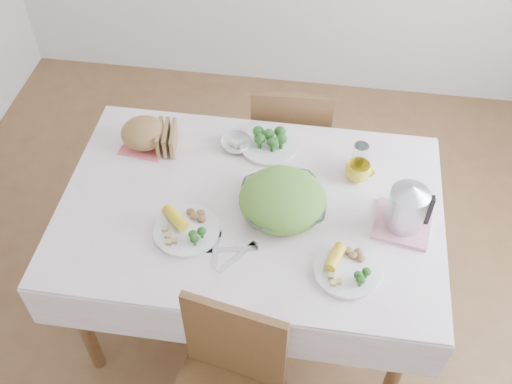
# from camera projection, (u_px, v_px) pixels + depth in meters

# --- Properties ---
(floor) EXTENTS (3.60, 3.60, 0.00)m
(floor) POSITION_uv_depth(u_px,v_px,m) (251.00, 306.00, 2.92)
(floor) COLOR brown
(floor) RESTS_ON ground
(dining_table) EXTENTS (1.40, 0.90, 0.75)m
(dining_table) POSITION_uv_depth(u_px,v_px,m) (251.00, 262.00, 2.64)
(dining_table) COLOR brown
(dining_table) RESTS_ON floor
(tablecloth) EXTENTS (1.50, 1.00, 0.01)m
(tablecloth) POSITION_uv_depth(u_px,v_px,m) (250.00, 206.00, 2.36)
(tablecloth) COLOR white
(tablecloth) RESTS_ON dining_table
(chair_far) EXTENTS (0.41, 0.41, 0.87)m
(chair_far) POSITION_uv_depth(u_px,v_px,m) (291.00, 135.00, 3.06)
(chair_far) COLOR brown
(chair_far) RESTS_ON floor
(salad_bowl) EXTENTS (0.40, 0.40, 0.08)m
(salad_bowl) POSITION_uv_depth(u_px,v_px,m) (283.00, 204.00, 2.31)
(salad_bowl) COLOR white
(salad_bowl) RESTS_ON tablecloth
(dinner_plate_left) EXTENTS (0.34, 0.34, 0.02)m
(dinner_plate_left) POSITION_uv_depth(u_px,v_px,m) (187.00, 231.00, 2.26)
(dinner_plate_left) COLOR white
(dinner_plate_left) RESTS_ON tablecloth
(dinner_plate_right) EXTENTS (0.34, 0.34, 0.02)m
(dinner_plate_right) POSITION_uv_depth(u_px,v_px,m) (347.00, 270.00, 2.14)
(dinner_plate_right) COLOR white
(dinner_plate_right) RESTS_ON tablecloth
(broccoli_plate) EXTENTS (0.33, 0.33, 0.02)m
(broccoli_plate) POSITION_uv_depth(u_px,v_px,m) (268.00, 145.00, 2.57)
(broccoli_plate) COLOR beige
(broccoli_plate) RESTS_ON tablecloth
(napkin) EXTENTS (0.21, 0.21, 0.00)m
(napkin) POSITION_uv_depth(u_px,v_px,m) (146.00, 144.00, 2.59)
(napkin) COLOR #FF686D
(napkin) RESTS_ON tablecloth
(bread_loaf) EXTENTS (0.21, 0.20, 0.12)m
(bread_loaf) POSITION_uv_depth(u_px,v_px,m) (144.00, 134.00, 2.54)
(bread_loaf) COLOR olive
(bread_loaf) RESTS_ON napkin
(fruit_bowl) EXTENTS (0.15, 0.15, 0.04)m
(fruit_bowl) POSITION_uv_depth(u_px,v_px,m) (236.00, 144.00, 2.56)
(fruit_bowl) COLOR white
(fruit_bowl) RESTS_ON tablecloth
(yellow_mug) EXTENTS (0.13, 0.13, 0.08)m
(yellow_mug) POSITION_uv_depth(u_px,v_px,m) (358.00, 171.00, 2.42)
(yellow_mug) COLOR gold
(yellow_mug) RESTS_ON tablecloth
(glass_tumbler) EXTENTS (0.07, 0.07, 0.12)m
(glass_tumbler) POSITION_uv_depth(u_px,v_px,m) (360.00, 155.00, 2.45)
(glass_tumbler) COLOR white
(glass_tumbler) RESTS_ON tablecloth
(pink_tray) EXTENTS (0.24, 0.24, 0.02)m
(pink_tray) POSITION_uv_depth(u_px,v_px,m) (402.00, 224.00, 2.28)
(pink_tray) COLOR pink
(pink_tray) RESTS_ON tablecloth
(electric_kettle) EXTENTS (0.16, 0.16, 0.20)m
(electric_kettle) POSITION_uv_depth(u_px,v_px,m) (408.00, 204.00, 2.20)
(electric_kettle) COLOR #B2B5BA
(electric_kettle) RESTS_ON pink_tray
(fork_left) EXTENTS (0.03, 0.17, 0.00)m
(fork_left) POSITION_uv_depth(u_px,v_px,m) (217.00, 249.00, 2.21)
(fork_left) COLOR silver
(fork_left) RESTS_ON tablecloth
(fork_right) EXTENTS (0.12, 0.16, 0.00)m
(fork_right) POSITION_uv_depth(u_px,v_px,m) (236.00, 258.00, 2.18)
(fork_right) COLOR silver
(fork_right) RESTS_ON tablecloth
(knife) EXTENTS (0.20, 0.06, 0.00)m
(knife) POSITION_uv_depth(u_px,v_px,m) (231.00, 249.00, 2.21)
(knife) COLOR silver
(knife) RESTS_ON tablecloth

